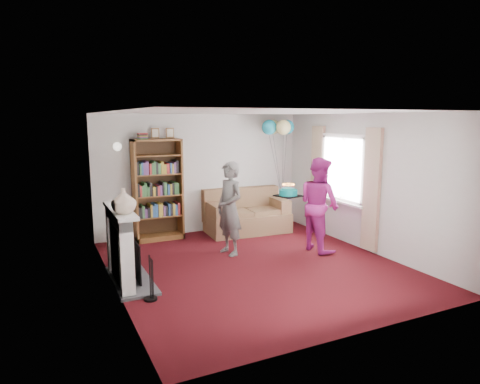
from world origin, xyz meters
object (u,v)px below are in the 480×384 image
sofa (246,216)px  birthday_cake (288,193)px  bookcase (157,191)px  person_magenta (319,204)px  person_striped (230,208)px

sofa → birthday_cake: (0.05, -1.62, 0.75)m
bookcase → sofa: bearing=-7.1°
bookcase → person_magenta: (2.48, -2.00, -0.12)m
sofa → person_magenta: person_magenta is taller
bookcase → birthday_cake: bearing=-44.1°
birthday_cake → sofa: bearing=91.7°
sofa → person_magenta: (0.62, -1.77, 0.52)m
sofa → person_striped: bearing=-123.0°
person_striped → person_magenta: person_magenta is taller
person_magenta → birthday_cake: size_ratio=4.37×
bookcase → person_striped: (0.90, -1.52, -0.15)m
bookcase → person_magenta: bookcase is taller
sofa → person_magenta: 1.95m
bookcase → person_striped: bookcase is taller
birthday_cake → bookcase: bearing=135.9°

